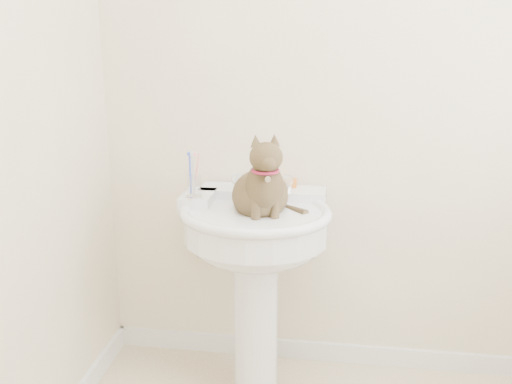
% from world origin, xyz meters
% --- Properties ---
extents(wall_back, '(2.20, 0.00, 2.50)m').
position_xyz_m(wall_back, '(0.00, 1.10, 1.25)').
color(wall_back, beige).
rests_on(wall_back, ground).
extents(baseboard_back, '(2.20, 0.02, 0.09)m').
position_xyz_m(baseboard_back, '(0.00, 1.09, 0.04)').
color(baseboard_back, white).
rests_on(baseboard_back, floor).
extents(pedestal_sink, '(0.63, 0.61, 0.86)m').
position_xyz_m(pedestal_sink, '(-0.38, 0.81, 0.68)').
color(pedestal_sink, white).
rests_on(pedestal_sink, floor).
extents(faucet, '(0.28, 0.12, 0.14)m').
position_xyz_m(faucet, '(-0.38, 0.96, 0.90)').
color(faucet, silver).
rests_on(faucet, pedestal_sink).
extents(soap_bar, '(0.09, 0.06, 0.03)m').
position_xyz_m(soap_bar, '(-0.28, 1.05, 0.88)').
color(soap_bar, orange).
rests_on(soap_bar, pedestal_sink).
extents(toothbrush_cup, '(0.07, 0.07, 0.19)m').
position_xyz_m(toothbrush_cup, '(-0.63, 0.82, 0.91)').
color(toothbrush_cup, silver).
rests_on(toothbrush_cup, pedestal_sink).
extents(cat, '(0.25, 0.31, 0.45)m').
position_xyz_m(cat, '(-0.35, 0.79, 0.92)').
color(cat, brown).
rests_on(cat, pedestal_sink).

